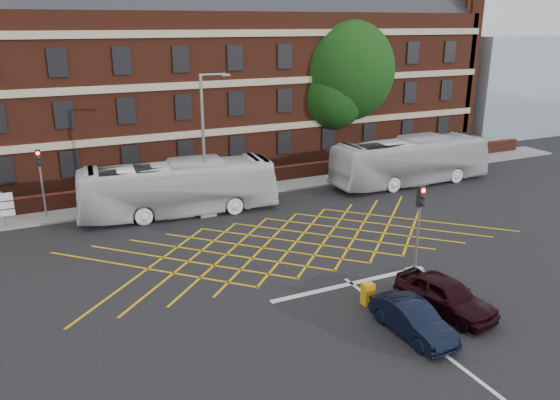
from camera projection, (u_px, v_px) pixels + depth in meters
name	position (u px, v px, depth m)	size (l,w,h in m)	color
ground	(314.00, 255.00, 27.62)	(120.00, 120.00, 0.00)	black
victorian_building	(188.00, 66.00, 44.20)	(51.00, 12.17, 20.40)	#512114
boundary_wall	(226.00, 181.00, 38.63)	(56.00, 0.50, 1.10)	#502115
far_pavement	(231.00, 191.00, 37.92)	(60.00, 3.00, 0.12)	slate
glass_block	(501.00, 84.00, 57.93)	(14.00, 10.00, 10.00)	#99B2BF
box_junction_hatching	(296.00, 242.00, 29.34)	(11.50, 0.12, 0.02)	#CC990C
stop_line	(352.00, 284.00, 24.61)	(8.00, 0.30, 0.02)	silver
centre_line	(452.00, 360.00, 19.02)	(0.15, 14.00, 0.02)	silver
bus_left	(179.00, 188.00, 33.12)	(2.80, 11.95, 3.33)	silver
bus_right	(411.00, 161.00, 39.43)	(2.86, 12.23, 3.41)	silver
car_navy	(413.00, 319.00, 20.46)	(1.33, 3.82, 1.26)	black
car_maroon	(445.00, 295.00, 22.04)	(1.76, 4.37, 1.49)	black
deciduous_tree	(342.00, 78.00, 45.51)	(8.65, 8.65, 11.78)	black
traffic_light_near	(417.00, 239.00, 25.08)	(0.70, 0.70, 4.27)	slate
traffic_light_far	(43.00, 192.00, 31.99)	(0.70, 0.70, 4.27)	slate
street_lamp	(206.00, 169.00, 32.57)	(2.25, 1.00, 8.46)	slate
direction_signs	(3.00, 206.00, 30.73)	(1.10, 0.16, 2.20)	gray
utility_cabinet	(368.00, 294.00, 22.71)	(0.46, 0.41, 0.94)	#CB870B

